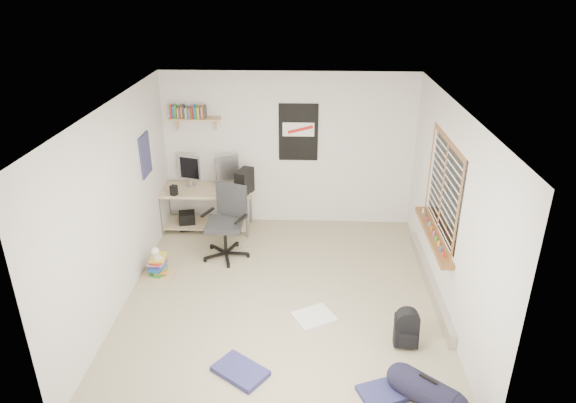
{
  "coord_description": "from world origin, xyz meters",
  "views": [
    {
      "loc": [
        0.3,
        -5.56,
        3.87
      ],
      "look_at": [
        0.06,
        0.42,
        1.17
      ],
      "focal_mm": 32.0,
      "sensor_mm": 36.0,
      "label": 1
    }
  ],
  "objects_px": {
    "duffel_bag": "(426,392)",
    "book_stack": "(158,264)",
    "office_chair": "(225,227)",
    "backpack": "(406,331)",
    "desk": "(207,208)"
  },
  "relations": [
    {
      "from": "backpack",
      "to": "duffel_bag",
      "type": "distance_m",
      "value": 0.86
    },
    {
      "from": "desk",
      "to": "backpack",
      "type": "xyz_separation_m",
      "value": [
        2.76,
        -2.77,
        -0.16
      ]
    },
    {
      "from": "duffel_bag",
      "to": "book_stack",
      "type": "relative_size",
      "value": 1.18
    },
    {
      "from": "desk",
      "to": "office_chair",
      "type": "bearing_deg",
      "value": -47.54
    },
    {
      "from": "office_chair",
      "to": "backpack",
      "type": "height_order",
      "value": "office_chair"
    },
    {
      "from": "office_chair",
      "to": "desk",
      "type": "bearing_deg",
      "value": 138.39
    },
    {
      "from": "desk",
      "to": "book_stack",
      "type": "xyz_separation_m",
      "value": [
        -0.43,
        -1.39,
        -0.21
      ]
    },
    {
      "from": "desk",
      "to": "office_chair",
      "type": "xyz_separation_m",
      "value": [
        0.44,
        -0.87,
        0.12
      ]
    },
    {
      "from": "office_chair",
      "to": "book_stack",
      "type": "bearing_deg",
      "value": -127.23
    },
    {
      "from": "backpack",
      "to": "duffel_bag",
      "type": "bearing_deg",
      "value": -82.09
    },
    {
      "from": "backpack",
      "to": "book_stack",
      "type": "relative_size",
      "value": 0.73
    },
    {
      "from": "backpack",
      "to": "duffel_bag",
      "type": "xyz_separation_m",
      "value": [
        0.06,
        -0.85,
        -0.06
      ]
    },
    {
      "from": "office_chair",
      "to": "book_stack",
      "type": "height_order",
      "value": "office_chair"
    },
    {
      "from": "backpack",
      "to": "book_stack",
      "type": "height_order",
      "value": "backpack"
    },
    {
      "from": "desk",
      "to": "backpack",
      "type": "height_order",
      "value": "desk"
    }
  ]
}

